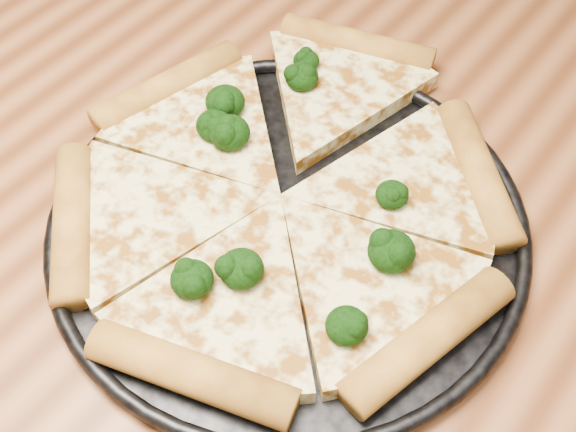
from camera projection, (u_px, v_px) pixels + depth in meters
The scene contains 4 objects.
dining_table at pixel (295, 252), 0.64m from camera, with size 1.20×0.90×0.75m.
pizza_pan at pixel (288, 223), 0.54m from camera, with size 0.35×0.35×0.02m.
pizza at pixel (283, 192), 0.54m from camera, with size 0.35×0.38×0.03m.
broccoli_florets at pixel (276, 180), 0.53m from camera, with size 0.22×0.25×0.02m.
Camera 1 is at (0.22, -0.29, 1.19)m, focal length 46.06 mm.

